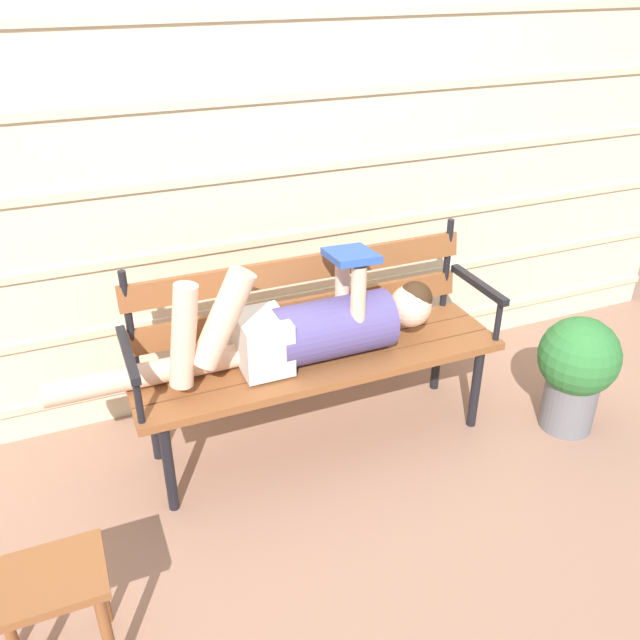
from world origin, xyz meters
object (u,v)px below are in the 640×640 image
object	(u,v)px
park_bench	(314,340)
footstool	(47,599)
potted_plant	(577,368)
reclining_person	(304,328)

from	to	relation	value
park_bench	footstool	size ratio (longest dim) A/B	4.16
potted_plant	park_bench	bearing A→B (deg)	159.93
potted_plant	reclining_person	bearing A→B (deg)	163.95
footstool	potted_plant	world-z (taller)	potted_plant
reclining_person	potted_plant	bearing A→B (deg)	-16.05
reclining_person	potted_plant	distance (m)	1.28
park_bench	footstool	xyz separation A→B (m)	(-1.18, -0.78, -0.21)
park_bench	potted_plant	bearing A→B (deg)	-20.07
park_bench	footstool	distance (m)	1.43
park_bench	reclining_person	xyz separation A→B (m)	(-0.07, -0.07, 0.11)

